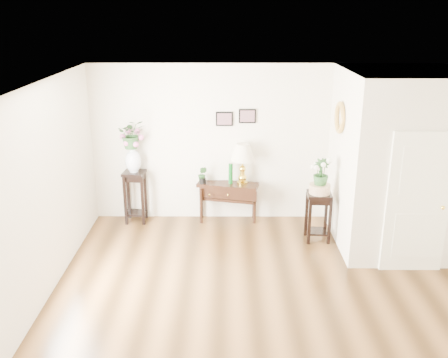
{
  "coord_description": "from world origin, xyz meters",
  "views": [
    {
      "loc": [
        -0.63,
        -5.81,
        3.68
      ],
      "look_at": [
        -0.65,
        1.3,
        1.23
      ],
      "focal_mm": 40.0,
      "sensor_mm": 36.0,
      "label": 1
    }
  ],
  "objects_px": {
    "console_table": "(228,202)",
    "table_lamp": "(243,165)",
    "plant_stand_a": "(135,197)",
    "plant_stand_b": "(318,217)"
  },
  "relations": [
    {
      "from": "console_table",
      "to": "plant_stand_a",
      "type": "distance_m",
      "value": 1.66
    },
    {
      "from": "console_table",
      "to": "plant_stand_a",
      "type": "xyz_separation_m",
      "value": [
        -1.66,
        -0.03,
        0.11
      ]
    },
    {
      "from": "console_table",
      "to": "plant_stand_a",
      "type": "bearing_deg",
      "value": -166.24
    },
    {
      "from": "table_lamp",
      "to": "plant_stand_a",
      "type": "height_order",
      "value": "table_lamp"
    },
    {
      "from": "plant_stand_a",
      "to": "plant_stand_b",
      "type": "distance_m",
      "value": 3.24
    },
    {
      "from": "console_table",
      "to": "table_lamp",
      "type": "xyz_separation_m",
      "value": [
        0.26,
        0.0,
        0.71
      ]
    },
    {
      "from": "console_table",
      "to": "table_lamp",
      "type": "height_order",
      "value": "table_lamp"
    },
    {
      "from": "table_lamp",
      "to": "plant_stand_b",
      "type": "xyz_separation_m",
      "value": [
        1.23,
        -0.78,
        -0.65
      ]
    },
    {
      "from": "plant_stand_a",
      "to": "plant_stand_b",
      "type": "relative_size",
      "value": 1.14
    },
    {
      "from": "table_lamp",
      "to": "plant_stand_a",
      "type": "relative_size",
      "value": 0.78
    }
  ]
}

